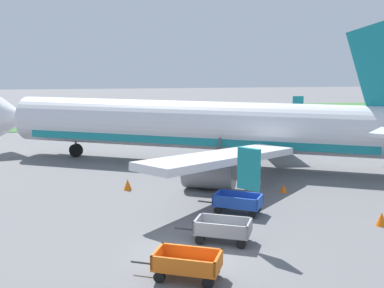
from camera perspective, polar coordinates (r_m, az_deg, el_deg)
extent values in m
plane|color=slate|center=(21.33, -0.02, -12.84)|extent=(220.00, 220.00, 0.00)
cube|color=#3D7033|center=(69.97, -5.20, 3.41)|extent=(220.00, 28.00, 0.06)
cylinder|color=silver|center=(37.51, 0.36, 2.28)|extent=(28.97, 15.40, 3.70)
cube|color=teal|center=(37.67, 0.36, 0.75)|extent=(26.15, 14.03, 0.56)
cone|color=silver|center=(44.91, -20.35, 2.97)|extent=(4.38, 4.60, 3.63)
cube|color=silver|center=(28.65, 3.70, -1.61)|extent=(11.11, 10.95, 1.35)
cube|color=teal|center=(21.72, 6.73, -2.95)|extent=(0.91, 0.93, 1.90)
cylinder|color=gray|center=(30.70, 2.07, -3.36)|extent=(3.77, 3.21, 2.10)
cube|color=silver|center=(44.87, 8.40, 2.64)|extent=(2.96, 13.07, 1.35)
cube|color=teal|center=(50.92, 12.39, 4.49)|extent=(1.11, 0.23, 1.90)
cylinder|color=gray|center=(43.73, 6.47, 0.69)|extent=(3.77, 3.21, 2.10)
cube|color=silver|center=(39.37, 21.75, 2.81)|extent=(2.30, 5.35, 0.24)
cylinder|color=#4C4C51|center=(41.85, -13.60, 0.65)|extent=(0.20, 0.20, 2.04)
cylinder|color=black|center=(42.02, -13.54, -0.73)|extent=(1.19, 0.85, 1.10)
cylinder|color=#4C4C51|center=(35.06, 3.30, -0.92)|extent=(0.20, 0.20, 2.04)
cylinder|color=black|center=(35.27, 3.28, -2.55)|extent=(1.19, 0.85, 1.10)
cylinder|color=#4C4C51|center=(39.28, 4.75, 0.28)|extent=(0.20, 0.20, 2.04)
cylinder|color=black|center=(39.47, 4.73, -1.18)|extent=(1.19, 0.85, 1.10)
cube|color=orange|center=(18.96, -0.56, -14.34)|extent=(2.84, 2.24, 0.08)
cube|color=orange|center=(18.26, -1.12, -14.26)|extent=(2.35, 1.04, 0.55)
cube|color=orange|center=(19.41, -0.03, -12.72)|extent=(2.35, 1.04, 0.55)
cube|color=orange|center=(19.16, -4.11, -13.06)|extent=(0.62, 1.33, 0.55)
cube|color=orange|center=(18.57, 3.12, -13.83)|extent=(0.62, 1.33, 0.55)
cylinder|color=#2D2D33|center=(19.49, -5.82, -13.80)|extent=(0.96, 0.45, 0.08)
cylinder|color=black|center=(18.84, -3.88, -15.40)|extent=(0.47, 0.31, 0.44)
cylinder|color=black|center=(19.80, -2.81, -14.06)|extent=(0.47, 0.31, 0.44)
cylinder|color=black|center=(18.37, 1.89, -16.08)|extent=(0.47, 0.31, 0.44)
cylinder|color=black|center=(19.36, 2.67, -14.65)|extent=(0.47, 0.31, 0.44)
cube|color=gray|center=(22.45, 3.68, -10.33)|extent=(2.85, 2.26, 0.08)
cube|color=gray|center=(21.74, 3.32, -10.14)|extent=(2.34, 1.06, 0.55)
cube|color=gray|center=(22.94, 4.03, -9.04)|extent=(2.34, 1.06, 0.55)
cube|color=gray|center=(22.60, 0.67, -9.32)|extent=(0.64, 1.33, 0.55)
cube|color=gray|center=(22.14, 6.77, -9.81)|extent=(0.64, 1.33, 0.55)
cylinder|color=#2D2D33|center=(22.87, -0.81, -10.02)|extent=(0.95, 0.46, 0.08)
cylinder|color=black|center=(22.23, 0.95, -11.24)|extent=(0.47, 0.32, 0.44)
cylinder|color=black|center=(23.25, 1.66, -10.26)|extent=(0.47, 0.32, 0.44)
cylinder|color=black|center=(21.87, 5.81, -11.67)|extent=(0.47, 0.32, 0.44)
cylinder|color=black|center=(22.90, 6.30, -10.65)|extent=(0.47, 0.32, 0.44)
cube|color=#234CB2|center=(26.40, 5.43, -7.17)|extent=(2.87, 2.43, 0.08)
cube|color=#234CB2|center=(25.71, 5.04, -6.91)|extent=(2.24, 1.29, 0.55)
cube|color=#234CB2|center=(26.90, 5.83, -6.13)|extent=(2.24, 1.29, 0.55)
cube|color=#234CB2|center=(26.64, 2.95, -6.26)|extent=(0.76, 1.28, 0.55)
cube|color=#234CB2|center=(26.02, 8.00, -6.76)|extent=(0.76, 1.28, 0.55)
cylinder|color=#2D2D33|center=(26.93, 1.72, -6.86)|extent=(0.92, 0.55, 0.08)
cylinder|color=black|center=(26.23, 3.10, -7.85)|extent=(0.46, 0.35, 0.44)
cylinder|color=black|center=(27.24, 3.84, -7.16)|extent=(0.46, 0.35, 0.44)
cylinder|color=black|center=(25.73, 7.10, -8.27)|extent=(0.46, 0.35, 0.44)
cylinder|color=black|center=(26.77, 7.70, -7.55)|extent=(0.46, 0.35, 0.44)
cone|color=orange|center=(31.08, -7.61, -4.76)|extent=(0.54, 0.54, 0.70)
cone|color=orange|center=(30.80, 10.75, -5.12)|extent=(0.44, 0.44, 0.57)
cone|color=orange|center=(26.27, 21.48, -8.23)|extent=(0.54, 0.54, 0.71)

